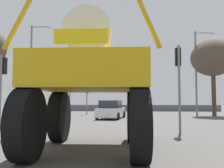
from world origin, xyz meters
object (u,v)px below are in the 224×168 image
at_px(sedan_ahead, 111,110).
at_px(traffic_signal_far_left, 70,90).
at_px(bare_tree_right, 213,58).
at_px(traffic_signal_near_left, 3,75).
at_px(oversize_sprayer, 91,82).
at_px(streetlight_far_right, 197,69).
at_px(streetlight_far_left, 32,65).
at_px(traffic_signal_near_right, 178,69).
at_px(traffic_signal_far_right, 87,93).

height_order(sedan_ahead, traffic_signal_far_left, traffic_signal_far_left).
height_order(traffic_signal_far_left, bare_tree_right, bare_tree_right).
bearing_deg(traffic_signal_near_left, oversize_sprayer, -39.27).
relative_size(oversize_sprayer, sedan_ahead, 1.19).
bearing_deg(streetlight_far_right, bare_tree_right, -3.97).
height_order(streetlight_far_left, bare_tree_right, streetlight_far_left).
relative_size(traffic_signal_near_right, bare_tree_right, 0.53).
bearing_deg(traffic_signal_far_right, streetlight_far_left, -149.56).
xyz_separation_m(sedan_ahead, traffic_signal_near_right, (4.00, -9.11, 2.25)).
distance_m(traffic_signal_near_right, streetlight_far_left, 17.03).
distance_m(traffic_signal_near_right, traffic_signal_far_right, 16.39).
relative_size(sedan_ahead, traffic_signal_near_left, 1.14).
height_order(traffic_signal_near_left, streetlight_far_right, streetlight_far_right).
bearing_deg(streetlight_far_left, sedan_ahead, -18.79).
height_order(traffic_signal_far_right, streetlight_far_left, streetlight_far_left).
xyz_separation_m(oversize_sprayer, sedan_ahead, (-0.64, 13.35, -1.36)).
height_order(oversize_sprayer, sedan_ahead, oversize_sprayer).
height_order(sedan_ahead, traffic_signal_near_right, traffic_signal_near_right).
distance_m(sedan_ahead, bare_tree_right, 12.00).
height_order(oversize_sprayer, streetlight_far_right, streetlight_far_right).
distance_m(traffic_signal_near_left, traffic_signal_far_left, 14.75).
height_order(traffic_signal_far_left, streetlight_far_left, streetlight_far_left).
bearing_deg(traffic_signal_far_left, streetlight_far_right, -3.61).
xyz_separation_m(sedan_ahead, streetlight_far_left, (-8.06, 2.74, 4.26)).
distance_m(traffic_signal_far_left, traffic_signal_far_right, 1.88).
distance_m(oversize_sprayer, traffic_signal_near_right, 5.49).
height_order(traffic_signal_near_left, traffic_signal_far_right, traffic_signal_near_left).
bearing_deg(sedan_ahead, bare_tree_right, -57.14).
height_order(traffic_signal_far_right, bare_tree_right, bare_tree_right).
relative_size(traffic_signal_near_right, traffic_signal_far_right, 1.26).
relative_size(oversize_sprayer, traffic_signal_far_right, 1.58).
xyz_separation_m(sedan_ahead, bare_tree_right, (9.81, 4.70, 5.05)).
bearing_deg(traffic_signal_near_left, sedan_ahead, 63.41).
distance_m(streetlight_far_left, bare_tree_right, 18.00).
height_order(traffic_signal_near_left, traffic_signal_near_right, traffic_signal_near_right).
xyz_separation_m(traffic_signal_near_right, bare_tree_right, (5.81, 13.80, 2.80)).
relative_size(traffic_signal_far_left, streetlight_far_left, 0.40).
distance_m(sedan_ahead, traffic_signal_near_right, 10.20).
relative_size(oversize_sprayer, streetlight_far_right, 0.60).
relative_size(sedan_ahead, traffic_signal_far_right, 1.33).
xyz_separation_m(traffic_signal_far_left, traffic_signal_far_right, (1.86, 0.01, -0.27)).
distance_m(oversize_sprayer, traffic_signal_far_left, 19.81).
relative_size(traffic_signal_near_right, streetlight_far_left, 0.45).
distance_m(sedan_ahead, streetlight_far_left, 9.52).
relative_size(oversize_sprayer, bare_tree_right, 0.67).
bearing_deg(traffic_signal_near_right, traffic_signal_near_left, 179.97).
relative_size(traffic_signal_near_left, traffic_signal_near_right, 0.92).
bearing_deg(streetlight_far_right, oversize_sprayer, -112.92).
distance_m(oversize_sprayer, bare_tree_right, 20.58).
bearing_deg(traffic_signal_far_right, bare_tree_right, -4.20).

